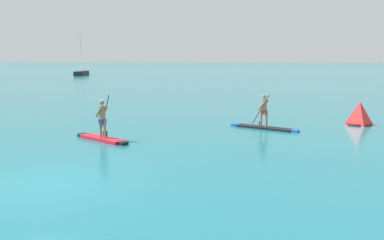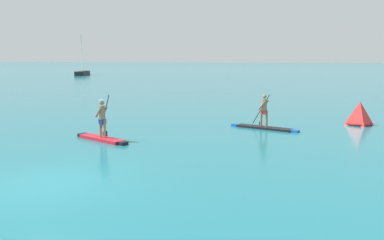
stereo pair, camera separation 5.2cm
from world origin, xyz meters
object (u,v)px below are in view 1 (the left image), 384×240
(paddleboarder_mid_center, at_px, (102,132))
(race_marker_buoy, at_px, (359,114))
(sailboat_left_horizon, at_px, (81,70))
(paddleboarder_far_right, at_px, (264,122))

(paddleboarder_mid_center, xyz_separation_m, race_marker_buoy, (11.83, 6.50, 0.19))
(paddleboarder_mid_center, height_order, sailboat_left_horizon, sailboat_left_horizon)
(paddleboarder_far_right, relative_size, sailboat_left_horizon, 0.46)
(paddleboarder_far_right, distance_m, sailboat_left_horizon, 62.38)
(paddleboarder_far_right, height_order, race_marker_buoy, paddleboarder_far_right)
(sailboat_left_horizon, bearing_deg, paddleboarder_far_right, 20.88)
(paddleboarder_far_right, height_order, sailboat_left_horizon, sailboat_left_horizon)
(paddleboarder_mid_center, bearing_deg, sailboat_left_horizon, -34.15)
(paddleboarder_mid_center, relative_size, race_marker_buoy, 2.14)
(sailboat_left_horizon, bearing_deg, paddleboarder_mid_center, 13.47)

